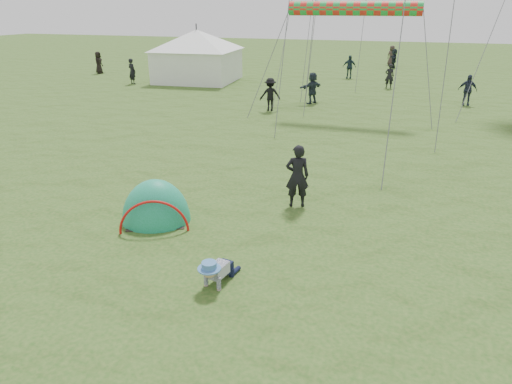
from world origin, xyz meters
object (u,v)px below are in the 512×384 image
(popup_tent, at_px, (157,221))
(event_marquee, at_px, (197,54))
(crawling_toddler, at_px, (216,270))
(standing_adult, at_px, (297,176))

(popup_tent, xyz_separation_m, event_marquee, (-8.91, 21.87, 1.92))
(popup_tent, height_order, event_marquee, event_marquee)
(crawling_toddler, bearing_deg, standing_adult, 92.74)
(popup_tent, relative_size, event_marquee, 0.40)
(crawling_toddler, xyz_separation_m, standing_adult, (0.61, 4.22, 0.55))
(standing_adult, height_order, event_marquee, event_marquee)
(crawling_toddler, relative_size, popup_tent, 0.37)
(popup_tent, bearing_deg, crawling_toddler, -64.52)
(popup_tent, bearing_deg, standing_adult, 8.60)
(crawling_toddler, relative_size, event_marquee, 0.15)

